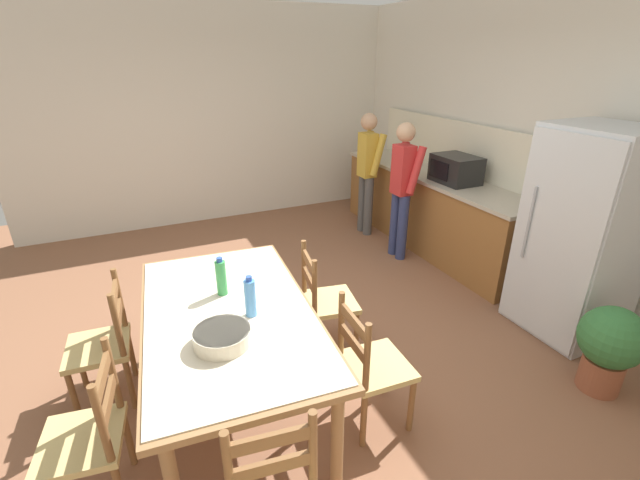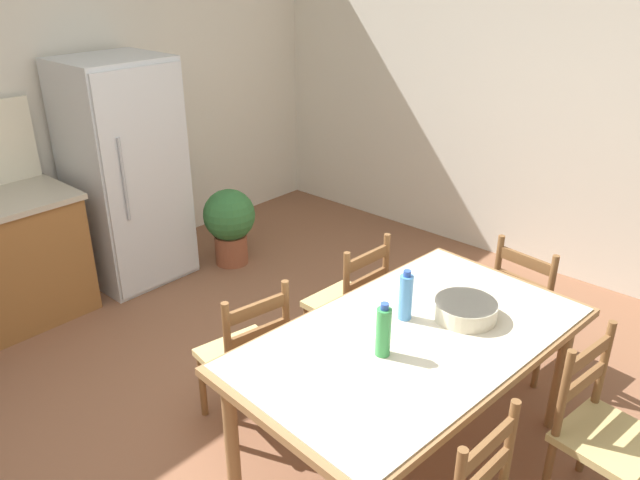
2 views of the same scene
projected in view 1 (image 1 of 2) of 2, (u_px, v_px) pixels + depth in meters
name	position (u px, v px, depth m)	size (l,w,h in m)	color
ground_plane	(299.00, 335.00, 3.74)	(8.32, 8.32, 0.00)	brown
wall_back	(549.00, 144.00, 4.17)	(6.52, 0.12, 2.90)	silver
wall_left	(208.00, 118.00, 5.87)	(0.12, 5.20, 2.90)	silver
kitchen_counter	(429.00, 209.00, 5.36)	(3.01, 0.66, 0.92)	brown
counter_splashback	(456.00, 147.00, 5.17)	(2.97, 0.03, 0.60)	#EFE8CB
refrigerator	(582.00, 235.00, 3.52)	(0.76, 0.73, 1.77)	silver
microwave	(456.00, 169.00, 4.77)	(0.50, 0.39, 0.30)	black
dining_table	(229.00, 322.00, 2.71)	(1.89, 1.17, 0.78)	olive
bottle_near_centre	(221.00, 277.00, 2.82)	(0.07, 0.07, 0.27)	green
bottle_off_centre	(250.00, 297.00, 2.59)	(0.07, 0.07, 0.27)	#4C8ED6
serving_bowl	(222.00, 336.00, 2.36)	(0.32, 0.32, 0.09)	beige
chair_side_far_left	(325.00, 301.00, 3.42)	(0.48, 0.47, 0.91)	brown
chair_side_near_left	(104.00, 345.00, 2.91)	(0.44, 0.42, 0.91)	brown
chair_side_far_right	(371.00, 366.00, 2.71)	(0.44, 0.42, 0.91)	brown
chair_side_near_right	(89.00, 438.00, 2.21)	(0.47, 0.45, 0.91)	brown
person_at_sink	(368.00, 168.00, 5.54)	(0.40, 0.27, 1.59)	#4C4C4C
person_at_counter	(402.00, 185.00, 4.86)	(0.40, 0.27, 1.58)	navy
potted_plant	(610.00, 344.00, 3.00)	(0.44, 0.44, 0.67)	brown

